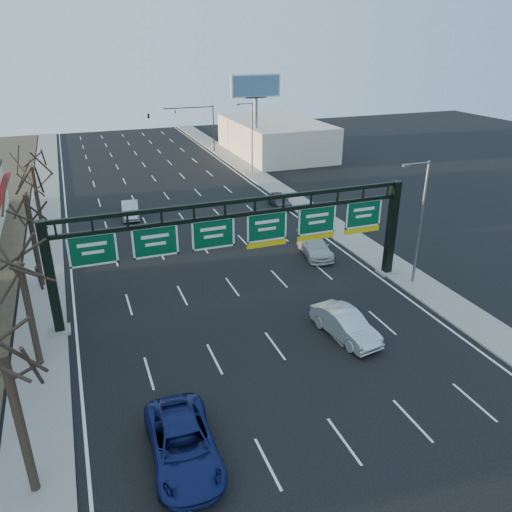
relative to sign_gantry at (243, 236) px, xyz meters
name	(u,v)px	position (x,y,z in m)	size (l,w,h in m)	color
ground	(289,365)	(-0.16, -8.00, -4.63)	(160.00, 160.00, 0.00)	black
sidewalk_left	(44,259)	(-12.96, 12.00, -4.57)	(3.00, 120.00, 0.12)	gray
sidewalk_right	(325,221)	(12.64, 12.00, -4.57)	(3.00, 120.00, 0.12)	gray
lane_markings	(197,239)	(-0.16, 12.00, -4.62)	(21.60, 120.00, 0.01)	white
sign_gantry	(243,236)	(0.00, 0.00, 0.00)	(24.60, 1.20, 7.20)	black
building_right_distant	(275,137)	(19.84, 42.00, -2.13)	(12.00, 20.00, 5.00)	beige
tree_gantry	(15,244)	(-12.96, -3.00, 2.48)	(3.60, 3.60, 8.48)	black
tree_mid	(22,180)	(-12.96, 7.00, 3.23)	(3.60, 3.60, 9.24)	black
tree_far	(29,155)	(-12.96, 17.00, 2.86)	(3.60, 3.60, 8.86)	black
streetlight_near	(420,217)	(12.31, -2.00, 0.45)	(2.15, 0.22, 9.00)	slate
streetlight_far	(251,134)	(12.31, 32.00, 0.45)	(2.15, 0.22, 9.00)	slate
billboard_right	(256,97)	(14.84, 36.98, 4.43)	(7.00, 0.50, 12.00)	slate
traffic_signal_mast	(174,117)	(5.53, 47.00, 0.87)	(10.16, 0.54, 7.00)	black
car_blue_suv	(183,444)	(-7.08, -12.50, -3.81)	(2.72, 5.91, 1.64)	navy
car_silver_sedan	(345,324)	(4.15, -6.54, -3.81)	(1.74, 4.99, 1.64)	silver
car_white_wagon	(315,246)	(8.03, 5.12, -3.91)	(2.03, 4.99, 1.45)	silver
car_grey_far	(280,200)	(10.34, 17.86, -3.93)	(1.66, 4.13, 1.41)	#45474A
car_silver_distant	(130,210)	(-4.91, 20.05, -3.88)	(1.58, 4.53, 1.49)	#B2B2B7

